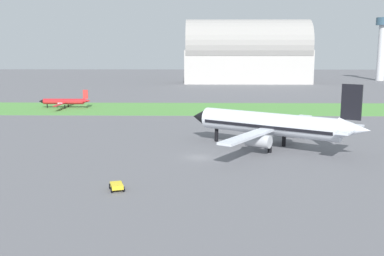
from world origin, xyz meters
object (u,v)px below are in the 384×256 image
object	(u,v)px
airplane_midfield_jet	(272,125)
baggage_cart_near_gate	(117,186)
airplane_taxiing_turboprop	(65,101)
control_tower	(382,43)

from	to	relation	value
airplane_midfield_jet	baggage_cart_near_gate	bearing A→B (deg)	79.40
airplane_midfield_jet	airplane_taxiing_turboprop	size ratio (longest dim) A/B	1.66
airplane_midfield_jet	control_tower	xyz separation A→B (m)	(84.56, 171.44, 15.49)
baggage_cart_near_gate	control_tower	distance (m)	225.56
baggage_cart_near_gate	control_tower	xyz separation A→B (m)	(108.44, 196.83, 19.40)
airplane_taxiing_turboprop	control_tower	bearing A→B (deg)	-139.17
airplane_midfield_jet	airplane_taxiing_turboprop	xyz separation A→B (m)	(-54.19, 55.32, -2.43)
airplane_taxiing_turboprop	baggage_cart_near_gate	distance (m)	86.23
baggage_cart_near_gate	airplane_midfield_jet	bearing A→B (deg)	118.98
airplane_midfield_jet	airplane_taxiing_turboprop	distance (m)	77.48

